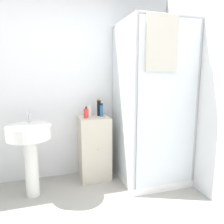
{
  "coord_description": "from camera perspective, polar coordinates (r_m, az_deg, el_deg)",
  "views": [
    {
      "loc": [
        -0.07,
        -1.32,
        1.42
      ],
      "look_at": [
        0.69,
        1.16,
        0.96
      ],
      "focal_mm": 35.0,
      "sensor_mm": 36.0,
      "label": 1
    }
  ],
  "objects": [
    {
      "name": "wall_back",
      "position": [
        3.02,
        -15.71,
        6.39
      ],
      "size": [
        6.4,
        0.06,
        2.5
      ],
      "primitive_type": "cube",
      "color": "silver",
      "rests_on": "ground_plane"
    },
    {
      "name": "shower_enclosure",
      "position": [
        2.91,
        9.55,
        -6.51
      ],
      "size": [
        0.83,
        0.86,
        2.05
      ],
      "color": "white",
      "rests_on": "ground_plane"
    },
    {
      "name": "vanity_cabinet",
      "position": [
        3.02,
        -4.67,
        -9.25
      ],
      "size": [
        0.4,
        0.41,
        0.85
      ],
      "color": "beige",
      "rests_on": "ground_plane"
    },
    {
      "name": "sink",
      "position": [
        2.67,
        -20.67,
        -7.7
      ],
      "size": [
        0.49,
        0.49,
        0.98
      ],
      "color": "white",
      "rests_on": "ground_plane"
    },
    {
      "name": "soap_dispenser",
      "position": [
        2.83,
        -6.78,
        -0.35
      ],
      "size": [
        0.06,
        0.06,
        0.15
      ],
      "color": "red",
      "rests_on": "vanity_cabinet"
    },
    {
      "name": "shampoo_bottle_tall_black",
      "position": [
        2.96,
        -3.44,
        1.22
      ],
      "size": [
        0.05,
        0.05,
        0.24
      ],
      "color": "black",
      "rests_on": "vanity_cabinet"
    },
    {
      "name": "shampoo_bottle_blue",
      "position": [
        2.9,
        -2.77,
        0.47
      ],
      "size": [
        0.04,
        0.04,
        0.18
      ],
      "color": "#2D66A3",
      "rests_on": "vanity_cabinet"
    },
    {
      "name": "lotion_bottle_white",
      "position": [
        2.93,
        -5.87,
        0.3
      ],
      "size": [
        0.05,
        0.05,
        0.18
      ],
      "color": "white",
      "rests_on": "vanity_cabinet"
    }
  ]
}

